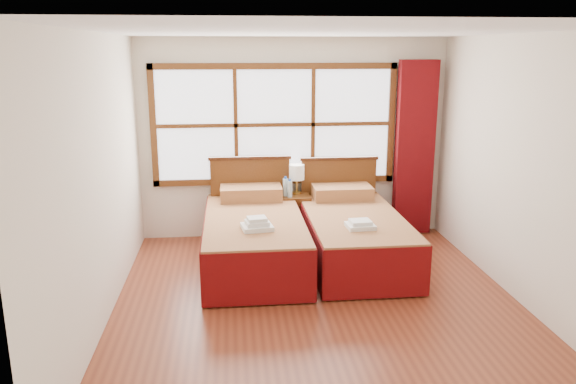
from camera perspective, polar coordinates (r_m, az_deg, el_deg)
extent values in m
plane|color=brown|center=(5.63, 3.15, -11.46)|extent=(4.50, 4.50, 0.00)
plane|color=white|center=(5.08, 3.57, 16.00)|extent=(4.50, 4.50, 0.00)
plane|color=silver|center=(7.39, 0.55, 5.38)|extent=(4.00, 0.00, 4.00)
plane|color=silver|center=(5.27, -18.66, 0.97)|extent=(0.00, 4.50, 4.50)
plane|color=silver|center=(5.86, 23.03, 1.87)|extent=(0.00, 4.50, 4.50)
cube|color=white|center=(7.31, -1.38, 6.86)|extent=(3.00, 0.02, 1.40)
cube|color=#582F13|center=(7.42, -1.33, 1.17)|extent=(3.16, 0.06, 0.08)
cube|color=#582F13|center=(7.23, -1.40, 12.66)|extent=(3.16, 0.06, 0.08)
cube|color=#582F13|center=(7.33, -13.53, 6.49)|extent=(0.08, 0.06, 1.56)
cube|color=#582F13|center=(7.57, 10.42, 6.89)|extent=(0.08, 0.06, 1.56)
cube|color=#582F13|center=(7.27, -5.32, 6.76)|extent=(0.05, 0.05, 1.40)
cube|color=#582F13|center=(7.35, 2.55, 6.89)|extent=(0.05, 0.05, 1.40)
cube|color=#582F13|center=(7.29, -1.36, 6.84)|extent=(3.00, 0.05, 0.05)
cube|color=#650A0E|center=(7.63, 12.74, 4.32)|extent=(0.50, 0.16, 2.30)
cube|color=#391A0C|center=(6.55, -3.43, -6.13)|extent=(0.99, 1.97, 0.32)
cube|color=maroon|center=(6.46, -3.47, -3.68)|extent=(1.10, 2.19, 0.27)
cube|color=maroon|center=(6.51, -8.32, -5.16)|extent=(0.03, 2.19, 0.55)
cube|color=maroon|center=(6.55, 1.38, -4.88)|extent=(0.03, 2.19, 0.55)
cube|color=maroon|center=(5.50, -2.93, -8.78)|extent=(1.10, 0.03, 0.55)
cube|color=maroon|center=(7.16, -3.78, -0.05)|extent=(0.77, 0.45, 0.17)
cube|color=#582F13|center=(7.40, -3.83, -0.68)|extent=(1.03, 0.06, 1.07)
cube|color=#391A0C|center=(7.28, -3.90, 3.47)|extent=(1.07, 0.08, 0.04)
cube|color=#391A0C|center=(6.70, 6.69, -5.78)|extent=(0.96, 1.92, 0.31)
cube|color=maroon|center=(6.61, 6.76, -3.45)|extent=(1.07, 2.13, 0.26)
cube|color=maroon|center=(6.57, 2.14, -4.92)|extent=(0.03, 2.13, 0.53)
cube|color=maroon|center=(6.79, 11.15, -4.52)|extent=(0.03, 2.13, 0.53)
cube|color=maroon|center=(5.70, 9.03, -8.16)|extent=(1.07, 0.03, 0.53)
cube|color=maroon|center=(7.28, 5.50, -0.01)|extent=(0.75, 0.44, 0.17)
cube|color=#582F13|center=(7.54, 5.12, -0.56)|extent=(1.00, 0.06, 1.04)
cube|color=#391A0C|center=(7.42, 5.21, 3.41)|extent=(1.04, 0.08, 0.04)
cube|color=#582F13|center=(7.37, 0.40, -2.59)|extent=(0.46, 0.41, 0.61)
cube|color=#391A0C|center=(7.20, 0.59, -4.01)|extent=(0.40, 0.02, 0.18)
cube|color=#391A0C|center=(7.13, 0.59, -2.15)|extent=(0.40, 0.02, 0.18)
sphere|color=olive|center=(7.19, 0.60, -4.06)|extent=(0.03, 0.03, 0.03)
sphere|color=olive|center=(7.11, 0.61, -2.20)|extent=(0.03, 0.03, 0.03)
cube|color=white|center=(5.98, -3.16, -3.57)|extent=(0.35, 0.32, 0.05)
cube|color=white|center=(5.96, -3.17, -3.14)|extent=(0.27, 0.24, 0.04)
cube|color=white|center=(5.95, -3.17, -2.76)|extent=(0.22, 0.20, 0.04)
cube|color=white|center=(6.12, 7.35, -3.43)|extent=(0.31, 0.27, 0.05)
cube|color=white|center=(6.10, 7.36, -3.04)|extent=(0.23, 0.21, 0.04)
cylinder|color=gold|center=(7.36, 0.88, -0.05)|extent=(0.12, 0.12, 0.02)
cylinder|color=gold|center=(7.34, 0.89, 0.65)|extent=(0.03, 0.03, 0.17)
cylinder|color=silver|center=(7.30, 0.89, 2.04)|extent=(0.20, 0.20, 0.20)
cylinder|color=#A9CBDA|center=(7.21, -0.26, 0.47)|extent=(0.07, 0.07, 0.23)
cylinder|color=blue|center=(7.18, -0.26, 1.48)|extent=(0.03, 0.03, 0.03)
cylinder|color=#A9CBDA|center=(7.16, 0.18, 0.30)|extent=(0.06, 0.06, 0.21)
cylinder|color=blue|center=(7.13, 0.18, 1.23)|extent=(0.03, 0.03, 0.03)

